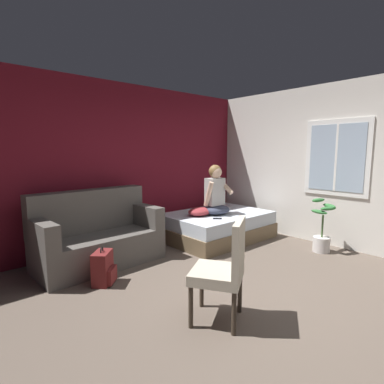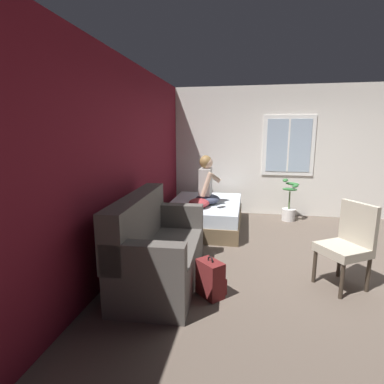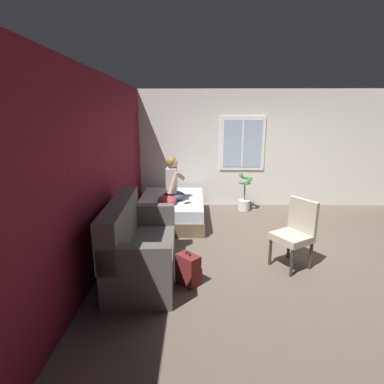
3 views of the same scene
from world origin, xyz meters
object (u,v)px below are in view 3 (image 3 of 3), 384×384
Objects in this scene: cell_phone at (187,203)px; couch at (138,247)px; side_chair at (295,231)px; backpack at (189,270)px; potted_plant at (244,198)px; throw_pillow at (167,200)px; bed at (172,209)px; person_seated at (173,182)px.

couch is at bearing -66.99° from cell_phone.
side_chair is at bearing -2.68° from cell_phone.
backpack is 0.54× the size of potted_plant.
throw_pillow is at bearing -7.30° from couch.
bed reaches higher than backpack.
person_seated is at bearing 9.04° from backpack.
couch reaches higher than potted_plant.
side_chair is 6.81× the size of cell_phone.
side_chair is 2.21m from cell_phone.
side_chair reaches higher than cell_phone.
bed is at bearing 23.14° from person_seated.
person_seated is 1.82× the size of throw_pillow.
throw_pillow reaches higher than bed.
couch reaches higher than backpack.
bed is 2.71m from side_chair.
side_chair reaches higher than throw_pillow.
bed is at bearing 45.08° from side_chair.
backpack is at bearing -109.21° from couch.
backpack is (-2.41, -0.41, -0.04)m from bed.
bed is 4.10× the size of backpack.
person_seated reaches higher than bed.
throw_pillow is at bearing 162.10° from person_seated.
potted_plant reaches higher than throw_pillow.
potted_plant is (2.88, -1.89, -0.09)m from couch.
person_seated is 0.53m from cell_phone.
cell_phone is at bearing 1.97° from backpack.
backpack is (-0.24, -0.69, -0.20)m from couch.
cell_phone is (-0.36, -0.34, 0.25)m from bed.
backpack is 3.18× the size of cell_phone.
bed is at bearing 113.74° from potted_plant.
throw_pillow is (-0.39, 0.05, 0.31)m from bed.
couch is 2.05× the size of potted_plant.
couch is 3.44m from potted_plant.
side_chair is at bearing -83.19° from couch.
person_seated reaches higher than throw_pillow.
cell_phone is at bearing 129.98° from potted_plant.
person_seated reaches higher than couch.
potted_plant is at bearing -33.31° from couch.
side_chair is at bearing -134.04° from person_seated.
throw_pillow is at bearing 123.40° from potted_plant.
side_chair is at bearing -173.45° from potted_plant.
cell_phone is at bearing 45.46° from side_chair.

